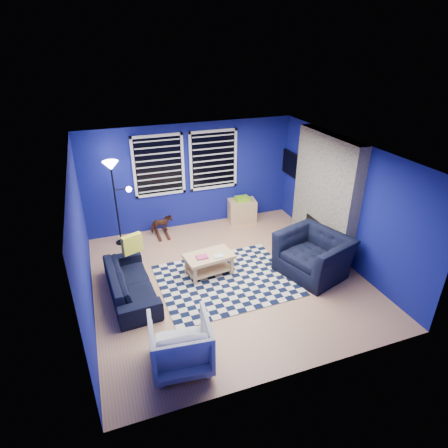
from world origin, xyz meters
name	(u,v)px	position (x,y,z in m)	size (l,w,h in m)	color
floor	(227,277)	(0.00, 0.00, 0.00)	(5.00, 5.00, 0.00)	tan
ceiling	(228,152)	(0.00, 0.00, 2.50)	(5.00, 5.00, 0.00)	white
wall_back	(191,176)	(0.00, 2.50, 1.25)	(5.00, 5.00, 0.00)	navy
wall_left	(82,244)	(-2.50, 0.00, 1.25)	(5.00, 5.00, 0.00)	navy
wall_right	(344,202)	(2.50, 0.00, 1.25)	(5.00, 5.00, 0.00)	navy
fireplace	(324,196)	(2.36, 0.50, 1.20)	(0.65, 2.00, 2.50)	gray
window_left	(159,166)	(-0.75, 2.46, 1.60)	(1.17, 0.06, 1.42)	black
window_right	(213,160)	(0.55, 2.46, 1.60)	(1.17, 0.06, 1.42)	black
tv	(293,165)	(2.45, 2.00, 1.40)	(0.07, 1.00, 0.58)	black
rug	(226,280)	(-0.06, -0.08, 0.01)	(2.50, 2.00, 0.02)	black
sofa	(131,283)	(-1.82, 0.08, 0.27)	(0.72, 1.85, 0.54)	black
armchair_big	(313,255)	(1.64, -0.39, 0.41)	(1.10, 1.26, 0.82)	black
armchair_bent	(180,343)	(-1.36, -1.78, 0.39)	(0.83, 0.85, 0.78)	gray
rocking_horse	(161,224)	(-0.85, 2.16, 0.28)	(0.50, 0.23, 0.42)	#432115
coffee_table	(209,260)	(-0.30, 0.23, 0.32)	(0.99, 0.65, 0.46)	#D8B479
cabinet	(242,210)	(1.22, 2.25, 0.29)	(0.73, 0.54, 0.65)	#D8B479
floor_lamp	(113,177)	(-1.78, 2.10, 1.57)	(0.52, 0.32, 1.92)	black
throw_pillow	(132,244)	(-1.67, 0.66, 0.72)	(0.39, 0.12, 0.37)	yellow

